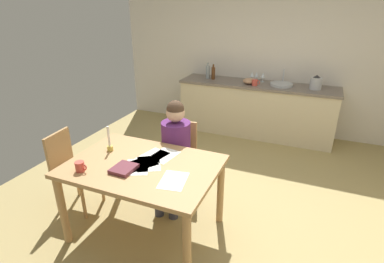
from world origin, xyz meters
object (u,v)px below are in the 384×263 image
(chair_at_table, at_px, (179,156))
(person_seated, at_px, (174,148))
(chair_side_empty, at_px, (71,167))
(book_magazine, at_px, (124,169))
(dining_table, at_px, (143,174))
(stovetop_kettle, at_px, (316,83))
(coffee_mug, at_px, (80,166))
(wine_glass_by_kettle, at_px, (256,75))
(bottle_oil, at_px, (208,72))
(bottle_vinegar, at_px, (213,73))
(wine_glass_back_left, at_px, (252,74))
(sink_unit, at_px, (281,84))
(mixing_bowl, at_px, (249,81))
(wine_glass_near_sink, at_px, (263,75))
(teacup_on_counter, at_px, (255,82))
(candlestick, at_px, (110,144))

(chair_at_table, height_order, person_seated, person_seated)
(chair_side_empty, relative_size, book_magazine, 4.07)
(dining_table, xyz_separation_m, stovetop_kettle, (1.36, 2.88, 0.33))
(coffee_mug, xyz_separation_m, wine_glass_by_kettle, (0.85, 3.34, 0.20))
(coffee_mug, height_order, bottle_oil, bottle_oil)
(dining_table, distance_m, bottle_vinegar, 2.92)
(coffee_mug, bearing_deg, book_magazine, 24.46)
(stovetop_kettle, height_order, wine_glass_back_left, stovetop_kettle)
(wine_glass_back_left, bearing_deg, chair_side_empty, -113.34)
(book_magazine, bearing_deg, sink_unit, 74.36)
(mixing_bowl, height_order, wine_glass_back_left, wine_glass_back_left)
(mixing_bowl, relative_size, wine_glass_near_sink, 1.35)
(bottle_vinegar, bearing_deg, person_seated, -81.24)
(coffee_mug, relative_size, mixing_bowl, 0.57)
(person_seated, bearing_deg, bottle_vinegar, 98.76)
(chair_at_table, distance_m, wine_glass_near_sink, 2.41)
(coffee_mug, height_order, teacup_on_counter, teacup_on_counter)
(wine_glass_by_kettle, bearing_deg, person_seated, -98.56)
(candlestick, bearing_deg, book_magazine, -38.04)
(sink_unit, xyz_separation_m, bottle_vinegar, (-1.16, -0.00, 0.09))
(chair_side_empty, relative_size, bottle_vinegar, 3.39)
(chair_side_empty, bearing_deg, stovetop_kettle, 50.71)
(sink_unit, height_order, mixing_bowl, sink_unit)
(chair_at_table, height_order, wine_glass_by_kettle, wine_glass_by_kettle)
(wine_glass_by_kettle, bearing_deg, teacup_on_counter, -81.94)
(mixing_bowl, xyz_separation_m, wine_glass_back_left, (-0.01, 0.22, 0.06))
(bottle_vinegar, xyz_separation_m, wine_glass_near_sink, (0.83, 0.15, -0.00))
(wine_glass_by_kettle, height_order, wine_glass_back_left, same)
(dining_table, relative_size, person_seated, 1.15)
(chair_at_table, distance_m, person_seated, 0.23)
(mixing_bowl, distance_m, teacup_on_counter, 0.13)
(wine_glass_by_kettle, bearing_deg, bottle_oil, -171.50)
(person_seated, distance_m, teacup_on_counter, 2.20)
(dining_table, xyz_separation_m, wine_glass_back_left, (0.33, 3.03, 0.34))
(book_magazine, bearing_deg, chair_side_empty, 167.55)
(candlestick, bearing_deg, person_seated, 43.44)
(wine_glass_by_kettle, xyz_separation_m, teacup_on_counter, (0.04, -0.30, -0.06))
(stovetop_kettle, relative_size, teacup_on_counter, 1.75)
(chair_at_table, bearing_deg, stovetop_kettle, 58.19)
(dining_table, distance_m, teacup_on_counter, 2.78)
(coffee_mug, relative_size, book_magazine, 0.54)
(stovetop_kettle, bearing_deg, coffee_mug, -119.40)
(wine_glass_back_left, bearing_deg, sink_unit, -15.74)
(teacup_on_counter, bearing_deg, wine_glass_back_left, 111.64)
(person_seated, xyz_separation_m, coffee_mug, (-0.48, -0.90, 0.13))
(wine_glass_near_sink, bearing_deg, mixing_bowl, -128.50)
(chair_side_empty, height_order, bottle_vinegar, bottle_vinegar)
(book_magazine, xyz_separation_m, wine_glass_near_sink, (0.61, 3.19, 0.23))
(teacup_on_counter, bearing_deg, stovetop_kettle, 9.38)
(chair_at_table, xyz_separation_m, stovetop_kettle, (1.33, 2.15, 0.49))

